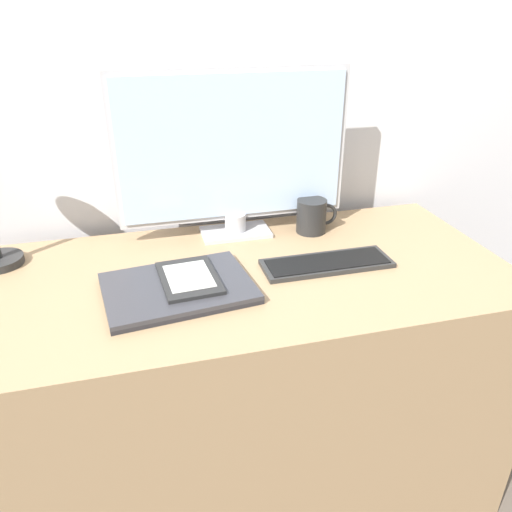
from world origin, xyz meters
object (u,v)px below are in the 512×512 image
object	(u,v)px
monitor	(234,154)
coffee_mug	(312,216)
ereader	(189,278)
keyboard	(327,263)
laptop	(178,288)

from	to	relation	value
monitor	coffee_mug	distance (m)	0.29
ereader	coffee_mug	world-z (taller)	coffee_mug
monitor	ereader	distance (m)	0.38
keyboard	ereader	size ratio (longest dim) A/B	1.68
monitor	coffee_mug	xyz separation A→B (m)	(0.22, -0.04, -0.19)
coffee_mug	laptop	bearing A→B (deg)	-149.51
keyboard	ereader	xyz separation A→B (m)	(-0.35, -0.02, 0.02)
coffee_mug	keyboard	bearing A→B (deg)	-100.02
keyboard	laptop	distance (m)	0.38
monitor	ereader	size ratio (longest dim) A/B	3.24
keyboard	coffee_mug	xyz separation A→B (m)	(0.04, 0.21, 0.04)
keyboard	ereader	world-z (taller)	ereader
laptop	keyboard	bearing A→B (deg)	5.13
laptop	coffee_mug	xyz separation A→B (m)	(0.42, 0.24, 0.04)
keyboard	coffee_mug	bearing A→B (deg)	79.98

